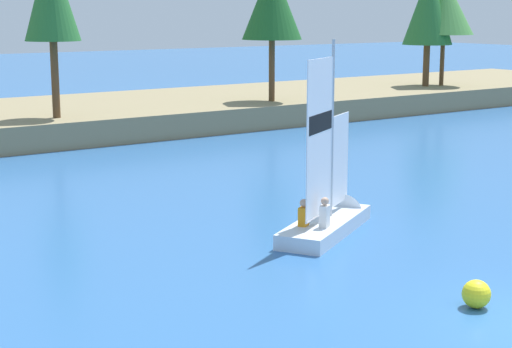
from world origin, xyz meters
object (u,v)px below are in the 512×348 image
Objects in this scene: sailboat at (334,212)px; shoreline_tree_centre at (272,2)px; shoreline_tree_midright at (428,7)px; channel_buoy at (476,294)px; shoreline_tree_right at (444,6)px.

shoreline_tree_centre is at bearing 28.16° from sailboat.
channel_buoy is at bearing -134.54° from shoreline_tree_midright.
shoreline_tree_midright is at bearing 168.71° from shoreline_tree_right.
shoreline_tree_midright is 1.30× the size of sailboat.
shoreline_tree_centre reaches higher than channel_buoy.
shoreline_tree_midright is 35.82m from channel_buoy.
shoreline_tree_centre is at bearing -174.88° from shoreline_tree_right.
shoreline_tree_right is at bearing 5.12° from shoreline_tree_centre.
sailboat is at bearing -121.29° from shoreline_tree_centre.
shoreline_tree_centre is 12.60m from shoreline_tree_midright.
shoreline_tree_midright reaches higher than channel_buoy.
shoreline_tree_centre is 1.06× the size of shoreline_tree_right.
shoreline_tree_right is 1.21× the size of sailboat.
sailboat is (-10.68, -17.57, -5.63)m from shoreline_tree_centre.
channel_buoy is (-12.31, -23.78, -5.78)m from shoreline_tree_centre.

